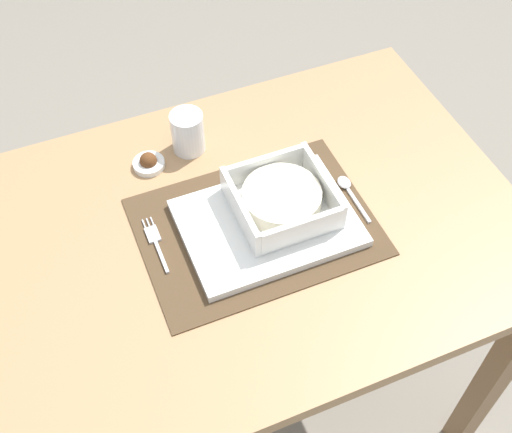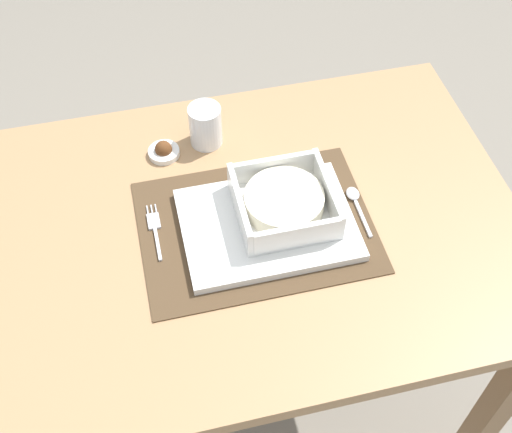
# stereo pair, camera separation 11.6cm
# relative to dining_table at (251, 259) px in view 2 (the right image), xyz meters

# --- Properties ---
(ground_plane) EXTENTS (6.00, 6.00, 0.00)m
(ground_plane) POSITION_rel_dining_table_xyz_m (0.00, 0.00, -0.64)
(ground_plane) COLOR gray
(dining_table) EXTENTS (0.99, 0.71, 0.75)m
(dining_table) POSITION_rel_dining_table_xyz_m (0.00, 0.00, 0.00)
(dining_table) COLOR #A37A51
(dining_table) RESTS_ON ground
(placemat) EXTENTS (0.41, 0.31, 0.00)m
(placemat) POSITION_rel_dining_table_xyz_m (0.01, -0.01, 0.11)
(placemat) COLOR #4C3823
(placemat) RESTS_ON dining_table
(serving_plate) EXTENTS (0.30, 0.22, 0.02)m
(serving_plate) POSITION_rel_dining_table_xyz_m (0.03, -0.02, 0.12)
(serving_plate) COLOR white
(serving_plate) RESTS_ON placemat
(porridge_bowl) EXTENTS (0.17, 0.17, 0.06)m
(porridge_bowl) POSITION_rel_dining_table_xyz_m (0.06, -0.00, 0.15)
(porridge_bowl) COLOR white
(porridge_bowl) RESTS_ON serving_plate
(fork) EXTENTS (0.02, 0.13, 0.00)m
(fork) POSITION_rel_dining_table_xyz_m (-0.17, 0.03, 0.12)
(fork) COLOR silver
(fork) RESTS_ON placemat
(spoon) EXTENTS (0.02, 0.12, 0.01)m
(spoon) POSITION_rel_dining_table_xyz_m (0.20, 0.01, 0.12)
(spoon) COLOR silver
(spoon) RESTS_ON placemat
(butter_knife) EXTENTS (0.01, 0.13, 0.01)m
(butter_knife) POSITION_rel_dining_table_xyz_m (0.17, -0.01, 0.12)
(butter_knife) COLOR black
(butter_knife) RESTS_ON placemat
(drinking_glass) EXTENTS (0.06, 0.06, 0.09)m
(drinking_glass) POSITION_rel_dining_table_xyz_m (-0.04, 0.23, 0.15)
(drinking_glass) COLOR white
(drinking_glass) RESTS_ON dining_table
(condiment_saucer) EXTENTS (0.06, 0.06, 0.03)m
(condiment_saucer) POSITION_rel_dining_table_xyz_m (-0.13, 0.21, 0.12)
(condiment_saucer) COLOR white
(condiment_saucer) RESTS_ON dining_table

